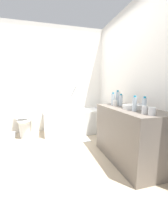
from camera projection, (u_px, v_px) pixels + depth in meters
ground_plane at (57, 153)px, 2.48m from camera, size 3.77×3.77×0.00m
wall_back_tiled at (50, 80)px, 3.60m from camera, size 3.13×0.10×2.58m
wall_right_mirror at (132, 78)px, 2.63m from camera, size 0.10×3.17×2.58m
bathtub at (75, 120)px, 3.57m from camera, size 1.48×0.66×1.25m
toilet at (24, 120)px, 3.25m from camera, size 0.39×0.53×0.69m
vanity_counter at (129, 135)px, 2.20m from camera, size 0.60×1.24×0.82m
sink_basin at (132, 107)px, 2.08m from camera, size 0.28×0.28×0.06m
sink_faucet at (142, 106)px, 2.12m from camera, size 0.11×0.15×0.08m
water_bottle_0 at (135, 104)px, 1.87m from camera, size 0.06×0.06×0.21m
water_bottle_1 at (121, 100)px, 2.37m from camera, size 0.06×0.06×0.20m
water_bottle_2 at (117, 98)px, 2.48m from camera, size 0.06×0.06×0.25m
water_bottle_3 at (113, 99)px, 2.57m from camera, size 0.06×0.06×0.21m
water_bottle_4 at (113, 99)px, 2.45m from camera, size 0.06×0.06×0.22m
water_bottle_5 at (144, 105)px, 1.79m from camera, size 0.06×0.06×0.20m
drinking_glass_0 at (115, 103)px, 2.39m from camera, size 0.07×0.07×0.09m
drinking_glass_1 at (145, 110)px, 1.69m from camera, size 0.07×0.07×0.10m
drinking_glass_2 at (152, 111)px, 1.62m from camera, size 0.08×0.08×0.09m
bath_mat at (75, 140)px, 3.07m from camera, size 0.62×0.35×0.01m
toilet_paper_roll at (14, 135)px, 3.24m from camera, size 0.11×0.11×0.12m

